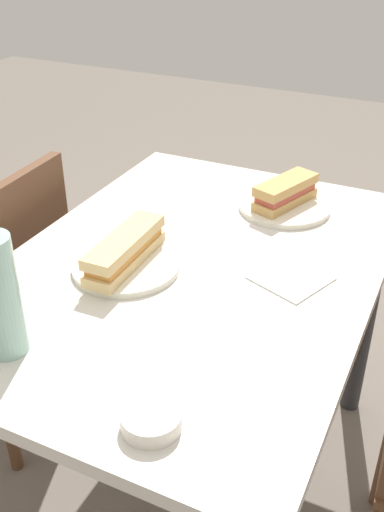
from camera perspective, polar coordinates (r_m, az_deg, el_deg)
The scene contains 11 objects.
ground_plane at distance 1.86m, azimuth 0.00°, elevation -20.69°, with size 8.00×8.00×0.00m, color #6B6056.
dining_table at distance 1.42m, azimuth 0.00°, elevation -4.77°, with size 1.13×0.80×0.75m.
chair_far at distance 1.79m, azimuth -17.49°, elevation -3.20°, with size 0.42×0.42×0.86m.
plate_near at distance 1.60m, azimuth 8.76°, elevation 4.67°, with size 0.24×0.24×0.01m, color silver.
baguette_sandwich_near at distance 1.59m, azimuth 8.87°, elevation 6.01°, with size 0.20×0.13×0.07m.
knife_near at distance 1.62m, azimuth 7.12°, elevation 5.47°, with size 0.18×0.02×0.01m.
plate_far at distance 1.34m, azimuth -6.30°, elevation -0.94°, with size 0.24×0.24×0.01m, color silver.
baguette_sandwich_far at distance 1.31m, azimuth -6.40°, elevation 0.59°, with size 0.25×0.07×0.07m.
knife_far at distance 1.35m, azimuth -8.50°, elevation -0.29°, with size 0.18×0.03×0.01m.
olive_bowl at distance 0.97m, azimuth -3.90°, elevation -15.25°, with size 0.10×0.10×0.03m, color silver.
paper_napkin at distance 1.31m, azimuth 9.37°, elevation -2.08°, with size 0.14×0.14×0.00m, color white.
Camera 1 is at (-1.03, -0.49, 1.46)m, focal length 42.08 mm.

